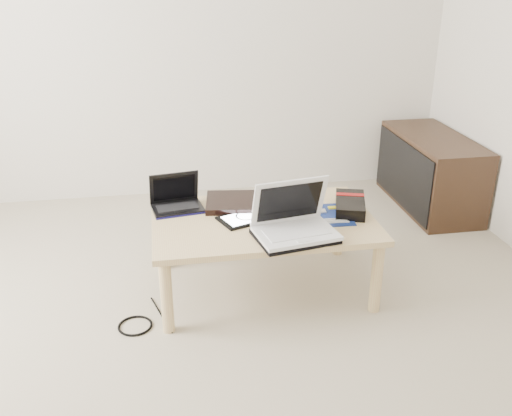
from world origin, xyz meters
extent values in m
plane|color=#ACA18B|center=(0.00, 0.00, 0.00)|extent=(4.00, 4.00, 0.00)
cube|color=beige|center=(0.00, 2.05, 1.30)|extent=(4.00, 0.10, 2.60)
cube|color=tan|center=(0.45, 0.57, 0.39)|extent=(1.10, 0.70, 0.03)
cylinder|color=tan|center=(-0.05, 0.27, 0.18)|extent=(0.06, 0.06, 0.37)
cylinder|color=tan|center=(0.95, 0.27, 0.18)|extent=(0.06, 0.06, 0.37)
cylinder|color=tan|center=(-0.05, 0.87, 0.18)|extent=(0.06, 0.06, 0.37)
cylinder|color=tan|center=(0.95, 0.87, 0.18)|extent=(0.06, 0.06, 0.37)
cube|color=#392317|center=(1.78, 1.45, 0.25)|extent=(0.40, 0.90, 0.50)
cube|color=black|center=(1.58, 1.45, 0.25)|extent=(0.02, 0.86, 0.44)
cube|color=black|center=(0.34, 0.76, 0.42)|extent=(0.36, 0.31, 0.03)
cube|color=black|center=(0.03, 0.75, 0.41)|extent=(0.28, 0.21, 0.02)
cube|color=black|center=(0.03, 0.75, 0.42)|extent=(0.22, 0.13, 0.00)
cube|color=black|center=(0.04, 0.68, 0.42)|extent=(0.06, 0.03, 0.00)
cube|color=black|center=(0.02, 0.82, 0.50)|extent=(0.26, 0.09, 0.17)
cube|color=black|center=(0.02, 0.81, 0.50)|extent=(0.22, 0.07, 0.13)
cube|color=#0F0E4F|center=(0.04, 0.66, 0.40)|extent=(0.25, 0.05, 0.01)
cube|color=black|center=(0.34, 0.57, 0.41)|extent=(0.27, 0.24, 0.01)
cube|color=white|center=(0.34, 0.57, 0.41)|extent=(0.21, 0.19, 0.00)
cube|color=#B7B7BB|center=(0.62, 0.64, 0.41)|extent=(0.12, 0.23, 0.02)
cube|color=#98989D|center=(0.62, 0.64, 0.42)|extent=(0.10, 0.19, 0.00)
cube|color=black|center=(0.55, 0.33, 0.41)|extent=(0.40, 0.32, 0.02)
cube|color=white|center=(0.55, 0.32, 0.43)|extent=(0.40, 0.31, 0.02)
cube|color=white|center=(0.56, 0.32, 0.44)|extent=(0.31, 0.19, 0.00)
cube|color=white|center=(0.57, 0.23, 0.44)|extent=(0.08, 0.05, 0.00)
cube|color=white|center=(0.54, 0.41, 0.55)|extent=(0.37, 0.14, 0.24)
cube|color=black|center=(0.54, 0.40, 0.55)|extent=(0.31, 0.11, 0.19)
cube|color=navy|center=(0.78, 0.55, 0.40)|extent=(0.23, 0.29, 0.01)
cube|color=#B7B7BB|center=(0.75, 0.59, 0.41)|extent=(0.05, 0.05, 0.01)
cube|color=yellow|center=(0.84, 0.63, 0.41)|extent=(0.09, 0.01, 0.01)
cube|color=yellow|center=(0.84, 0.61, 0.41)|extent=(0.09, 0.01, 0.01)
cube|color=silver|center=(0.79, 0.48, 0.41)|extent=(0.13, 0.02, 0.01)
cube|color=silver|center=(0.79, 0.46, 0.41)|extent=(0.13, 0.02, 0.01)
cube|color=silver|center=(0.79, 0.45, 0.41)|extent=(0.13, 0.02, 0.01)
cube|color=black|center=(0.72, 0.51, 0.41)|extent=(0.02, 0.02, 0.01)
cube|color=black|center=(0.90, 0.59, 0.43)|extent=(0.22, 0.32, 0.06)
cube|color=maroon|center=(0.92, 0.65, 0.46)|extent=(0.15, 0.08, 0.00)
torus|color=black|center=(0.36, 0.59, 0.41)|extent=(0.12, 0.12, 0.01)
torus|color=black|center=(-0.21, 0.32, 0.01)|extent=(0.18, 0.18, 0.01)
cylinder|color=black|center=(-0.09, 0.40, 0.00)|extent=(0.10, 0.32, 0.01)
camera|label=1|loc=(-0.03, -1.97, 1.59)|focal=40.00mm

